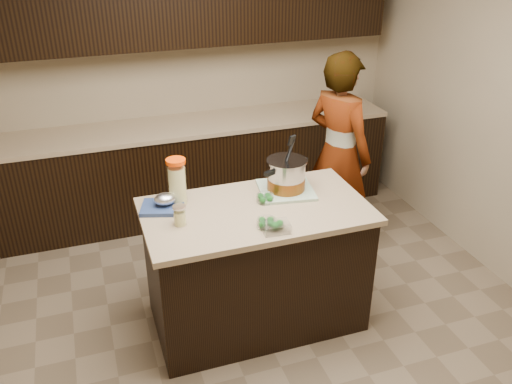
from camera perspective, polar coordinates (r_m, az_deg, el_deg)
ground_plane at (r=4.00m, az=0.00°, el=-13.09°), size 4.00×4.00×0.00m
room_shell at (r=3.17m, az=0.00°, el=11.22°), size 4.04×4.04×2.72m
back_cabinets at (r=5.01m, az=-6.48°, el=7.85°), size 3.60×0.63×2.33m
island at (r=3.73m, az=0.00°, el=-7.78°), size 1.46×0.81×0.90m
dish_towel at (r=3.71m, az=3.16°, el=0.23°), size 0.41×0.41×0.02m
stock_pot at (r=3.66m, az=3.20°, el=1.63°), size 0.37×0.36×0.39m
lemonade_pitcher at (r=3.53m, az=-8.29°, el=0.92°), size 0.17×0.17×0.31m
mason_jar at (r=3.32m, az=-8.03°, el=-2.50°), size 0.09×0.09×0.14m
broccoli_tub_left at (r=3.56m, az=0.97°, el=-0.70°), size 0.15×0.15×0.05m
broccoli_tub_right at (r=3.28m, az=1.10°, el=-3.31°), size 0.13×0.13×0.06m
broccoli_tub_rect at (r=3.23m, az=2.12°, el=-3.77°), size 0.17×0.13×0.06m
blue_tray at (r=3.52m, az=-9.70°, el=-1.27°), size 0.32×0.29×0.10m
person at (r=4.51m, az=8.68°, el=4.08°), size 0.62×0.72×1.68m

